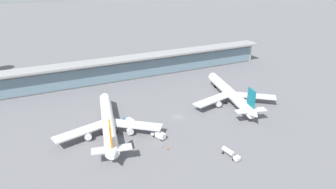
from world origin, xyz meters
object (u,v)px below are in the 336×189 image
airliner_left_stand (108,122)px  airliner_centre_stand (231,94)px  safety_cone_alpha (169,149)px  service_truck_by_tail_blue (251,116)px  safety_cone_bravo (163,147)px  service_truck_under_wing_white (230,153)px  safety_cone_charlie (168,148)px  service_truck_mid_apron_blue (129,121)px  service_truck_near_nose_white (159,135)px

airliner_left_stand → airliner_centre_stand: size_ratio=1.00×
safety_cone_alpha → service_truck_by_tail_blue: bearing=8.9°
airliner_left_stand → safety_cone_bravo: 28.65m
safety_cone_bravo → airliner_left_stand: bearing=128.1°
airliner_left_stand → safety_cone_alpha: (19.30, -24.45, -5.02)m
service_truck_under_wing_white → safety_cone_alpha: bearing=143.1°
airliner_centre_stand → safety_cone_charlie: 59.13m
safety_cone_bravo → airliner_centre_stand: bearing=25.5°
safety_cone_charlie → safety_cone_alpha: bearing=-45.1°
service_truck_mid_apron_blue → service_truck_under_wing_white: bearing=-56.5°
airliner_centre_stand → safety_cone_alpha: (-51.76, -27.80, -5.02)m
airliner_left_stand → service_truck_by_tail_blue: (69.81, -16.58, -4.47)m
service_truck_mid_apron_blue → safety_cone_charlie: size_ratio=10.93×
safety_cone_bravo → service_truck_by_tail_blue: bearing=6.1°
service_truck_under_wing_white → service_truck_by_tail_blue: bearing=37.3°
service_truck_under_wing_white → safety_cone_bravo: service_truck_under_wing_white is taller
service_truck_mid_apron_blue → service_truck_near_nose_white: bearing=-65.9°
service_truck_near_nose_white → service_truck_mid_apron_blue: (-8.03, 17.98, 0.00)m
service_truck_near_nose_white → safety_cone_charlie: 9.64m
service_truck_under_wing_white → service_truck_by_tail_blue: 38.08m
service_truck_near_nose_white → airliner_centre_stand: bearing=19.0°
service_truck_under_wing_white → safety_cone_alpha: service_truck_under_wing_white is taller
airliner_centre_stand → service_truck_near_nose_white: 55.09m
safety_cone_alpha → service_truck_near_nose_white: bearing=91.3°
airliner_centre_stand → service_truck_by_tail_blue: (-1.26, -19.92, -4.47)m
service_truck_by_tail_blue → safety_cone_charlie: 51.44m
airliner_centre_stand → safety_cone_alpha: 58.97m
airliner_left_stand → airliner_centre_stand: 71.15m
service_truck_mid_apron_blue → airliner_centre_stand: bearing=-0.1°
service_truck_under_wing_white → safety_cone_charlie: 25.84m
airliner_left_stand → safety_cone_alpha: bearing=-51.7°
service_truck_by_tail_blue → safety_cone_charlie: bearing=-171.6°
service_truck_under_wing_white → airliner_left_stand: bearing=134.9°
service_truck_mid_apron_blue → safety_cone_alpha: bearing=-73.5°
service_truck_near_nose_white → service_truck_mid_apron_blue: size_ratio=1.00×
service_truck_by_tail_blue → service_truck_near_nose_white: bearing=177.7°
safety_cone_alpha → safety_cone_charlie: same height
airliner_centre_stand → safety_cone_charlie: bearing=-152.3°
service_truck_near_nose_white → airliner_left_stand: bearing=142.7°
service_truck_by_tail_blue → safety_cone_alpha: 51.12m
airliner_centre_stand → safety_cone_charlie: (-52.15, -27.42, -5.02)m
airliner_centre_stand → service_truck_by_tail_blue: bearing=-93.6°
service_truck_mid_apron_blue → safety_cone_alpha: 29.13m
service_truck_under_wing_white → safety_cone_bravo: (-22.11, 17.42, -1.39)m
service_truck_near_nose_white → safety_cone_bravo: size_ratio=10.89×
service_truck_by_tail_blue → safety_cone_bravo: 52.72m
airliner_left_stand → safety_cone_alpha: size_ratio=90.42×
safety_cone_alpha → safety_cone_bravo: bearing=130.3°
service_truck_under_wing_white → safety_cone_charlie: (-20.59, 15.55, -1.39)m
service_truck_by_tail_blue → service_truck_mid_apron_blue: bearing=161.2°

